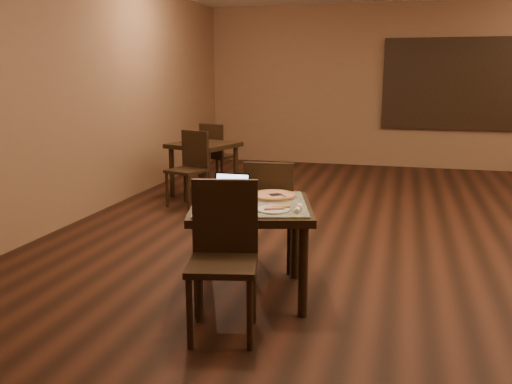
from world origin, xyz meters
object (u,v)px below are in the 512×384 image
(tiled_table, at_px, (251,216))
(chair_main_near, at_px, (224,248))
(other_table_b, at_px, (204,152))
(pizza_pan, at_px, (273,197))
(laptop, at_px, (230,193))
(other_table_b_chair_far, at_px, (216,152))
(other_table_b_chair_near, at_px, (190,164))
(chair_main_far, at_px, (270,209))

(tiled_table, height_order, chair_main_near, chair_main_near)
(chair_main_near, xyz_separation_m, other_table_b, (-1.62, 3.92, 0.05))
(chair_main_near, bearing_deg, pizza_pan, 68.38)
(tiled_table, distance_m, laptop, 0.27)
(laptop, xyz_separation_m, pizza_pan, (0.32, 0.14, -0.05))
(pizza_pan, bearing_deg, laptop, -155.84)
(pizza_pan, height_order, other_table_b_chair_far, other_table_b_chair_far)
(chair_main_near, xyz_separation_m, pizza_pan, (0.14, 0.85, 0.18))
(other_table_b_chair_near, bearing_deg, pizza_pan, -37.72)
(pizza_pan, relative_size, other_table_b, 0.37)
(chair_main_far, height_order, pizza_pan, chair_main_far)
(laptop, bearing_deg, other_table_b, 113.44)
(tiled_table, bearing_deg, other_table_b_chair_near, 105.35)
(other_table_b, relative_size, other_table_b_chair_far, 1.03)
(pizza_pan, distance_m, other_table_b_chair_near, 3.04)
(other_table_b_chair_far, bearing_deg, tiled_table, 130.58)
(chair_main_far, height_order, other_table_b_chair_near, chair_main_far)
(chair_main_far, relative_size, other_table_b_chair_near, 1.01)
(other_table_b_chair_far, bearing_deg, other_table_b_chair_near, 110.05)
(chair_main_far, height_order, laptop, chair_main_far)
(tiled_table, distance_m, chair_main_far, 0.62)
(pizza_pan, bearing_deg, tiled_table, -116.57)
(chair_main_near, distance_m, pizza_pan, 0.88)
(chair_main_near, bearing_deg, tiled_table, 75.87)
(tiled_table, bearing_deg, pizza_pan, 48.24)
(laptop, bearing_deg, other_table_b_chair_near, 117.55)
(tiled_table, height_order, laptop, laptop)
(other_table_b, bearing_deg, other_table_b_chair_far, 110.05)
(tiled_table, height_order, other_table_b_chair_near, other_table_b_chair_near)
(laptop, bearing_deg, chair_main_near, -76.30)
(chair_main_far, height_order, other_table_b, chair_main_far)
(laptop, height_order, other_table_b_chair_near, other_table_b_chair_near)
(pizza_pan, height_order, other_table_b, same)
(chair_main_far, bearing_deg, other_table_b_chair_near, -56.94)
(chair_main_near, distance_m, other_table_b_chair_far, 4.80)
(pizza_pan, xyz_separation_m, other_table_b, (-1.76, 3.07, -0.13))
(laptop, distance_m, other_table_b_chair_near, 3.00)
(other_table_b_chair_near, bearing_deg, tiled_table, -41.98)
(laptop, bearing_deg, pizza_pan, 23.53)
(laptop, xyz_separation_m, other_table_b_chair_near, (-1.41, 2.63, -0.25))
(pizza_pan, bearing_deg, other_table_b_chair_near, 124.81)
(chair_main_near, height_order, other_table_b, chair_main_near)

